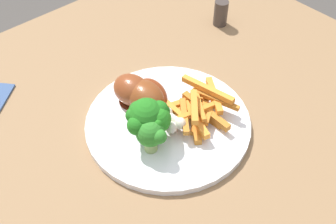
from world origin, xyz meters
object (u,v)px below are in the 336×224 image
(broccoli_floret_back, at_px, (146,116))
(carrot_fries_pile, at_px, (199,108))
(chicken_drumstick_near, at_px, (148,99))
(chicken_drumstick_extra, at_px, (151,96))
(chicken_drumstick_far, at_px, (134,91))
(dining_table, at_px, (132,161))
(broccoli_floret_front, at_px, (152,132))
(dinner_plate, at_px, (168,123))
(broccoli_floret_middle, at_px, (156,121))
(pepper_shaker, at_px, (221,13))

(broccoli_floret_back, height_order, carrot_fries_pile, broccoli_floret_back)
(chicken_drumstick_near, bearing_deg, chicken_drumstick_extra, 30.45)
(chicken_drumstick_far, bearing_deg, dining_table, -146.46)
(carrot_fries_pile, height_order, chicken_drumstick_far, chicken_drumstick_far)
(dining_table, relative_size, broccoli_floret_front, 17.23)
(broccoli_floret_back, height_order, chicken_drumstick_extra, broccoli_floret_back)
(carrot_fries_pile, bearing_deg, dinner_plate, 150.65)
(broccoli_floret_front, bearing_deg, broccoli_floret_middle, 29.00)
(broccoli_floret_middle, xyz_separation_m, broccoli_floret_back, (-0.01, 0.01, 0.00))
(broccoli_floret_middle, height_order, chicken_drumstick_extra, broccoli_floret_middle)
(dinner_plate, xyz_separation_m, chicken_drumstick_extra, (0.00, 0.05, 0.03))
(broccoli_floret_middle, xyz_separation_m, chicken_drumstick_extra, (0.04, 0.07, -0.02))
(dinner_plate, bearing_deg, carrot_fries_pile, -29.35)
(broccoli_floret_back, bearing_deg, broccoli_floret_front, -109.36)
(dining_table, distance_m, carrot_fries_pile, 0.18)
(broccoli_floret_middle, height_order, chicken_drumstick_near, broccoli_floret_middle)
(pepper_shaker, bearing_deg, broccoli_floret_front, -153.07)
(broccoli_floret_middle, relative_size, chicken_drumstick_far, 0.54)
(carrot_fries_pile, height_order, chicken_drumstick_near, chicken_drumstick_near)
(broccoli_floret_back, xyz_separation_m, chicken_drumstick_far, (0.03, 0.07, -0.02))
(carrot_fries_pile, height_order, chicken_drumstick_extra, carrot_fries_pile)
(broccoli_floret_back, distance_m, chicken_drumstick_extra, 0.08)
(pepper_shaker, bearing_deg, dining_table, -163.73)
(carrot_fries_pile, bearing_deg, chicken_drumstick_near, 129.39)
(dining_table, relative_size, chicken_drumstick_far, 8.48)
(dinner_plate, distance_m, broccoli_floret_middle, 0.07)
(chicken_drumstick_near, bearing_deg, broccoli_floret_back, -132.75)
(chicken_drumstick_near, height_order, chicken_drumstick_extra, chicken_drumstick_near)
(broccoli_floret_back, bearing_deg, chicken_drumstick_far, 65.17)
(broccoli_floret_middle, bearing_deg, carrot_fries_pile, -5.01)
(chicken_drumstick_extra, height_order, pepper_shaker, pepper_shaker)
(dining_table, height_order, broccoli_floret_front, broccoli_floret_front)
(broccoli_floret_back, distance_m, chicken_drumstick_near, 0.06)
(broccoli_floret_front, xyz_separation_m, carrot_fries_pile, (0.10, 0.00, -0.02))
(chicken_drumstick_far, relative_size, pepper_shaker, 2.28)
(broccoli_floret_front, bearing_deg, chicken_drumstick_extra, 50.95)
(carrot_fries_pile, bearing_deg, broccoli_floret_middle, 174.99)
(dinner_plate, relative_size, carrot_fries_pile, 2.24)
(broccoli_floret_front, bearing_deg, chicken_drumstick_far, 66.47)
(broccoli_floret_back, distance_m, chicken_drumstick_far, 0.08)
(broccoli_floret_middle, distance_m, chicken_drumstick_far, 0.09)
(dining_table, distance_m, chicken_drumstick_extra, 0.15)
(broccoli_floret_back, relative_size, chicken_drumstick_extra, 0.58)
(chicken_drumstick_extra, bearing_deg, carrot_fries_pile, -59.75)
(chicken_drumstick_near, xyz_separation_m, chicken_drumstick_far, (-0.01, 0.03, 0.00))
(dinner_plate, xyz_separation_m, pepper_shaker, (0.28, 0.14, 0.02))
(dining_table, distance_m, pepper_shaker, 0.37)
(dinner_plate, relative_size, chicken_drumstick_near, 2.18)
(chicken_drumstick_near, relative_size, chicken_drumstick_extra, 0.95)
(dining_table, distance_m, chicken_drumstick_far, 0.15)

